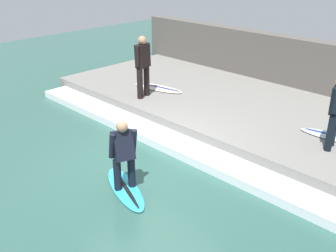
{
  "coord_description": "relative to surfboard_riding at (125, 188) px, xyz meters",
  "views": [
    {
      "loc": [
        -5.01,
        -5.48,
        4.22
      ],
      "look_at": [
        0.55,
        0.0,
        0.7
      ],
      "focal_mm": 42.0,
      "sensor_mm": 36.0,
      "label": 1
    }
  ],
  "objects": [
    {
      "name": "surfboard_riding",
      "position": [
        0.0,
        0.0,
        0.0
      ],
      "size": [
        1.03,
        1.71,
        0.07
      ],
      "color": "#2DADD1",
      "rests_on": "ground_plane"
    },
    {
      "name": "ground_plane",
      "position": [
        1.04,
        0.42,
        -0.03
      ],
      "size": [
        28.0,
        28.0,
        0.0
      ],
      "primitive_type": "plane",
      "color": "#2D564C"
    },
    {
      "name": "wave_foam_crest",
      "position": [
        1.94,
        0.42,
        0.07
      ],
      "size": [
        0.72,
        10.73,
        0.19
      ],
      "primitive_type": "cube",
      "color": "silver",
      "rests_on": "ground_plane"
    },
    {
      "name": "surfer_riding",
      "position": [
        -0.0,
        -0.0,
        0.8
      ],
      "size": [
        0.49,
        0.49,
        1.38
      ],
      "color": "black",
      "rests_on": "surfboard_riding"
    },
    {
      "name": "concrete_ledge",
      "position": [
        4.5,
        0.42,
        0.17
      ],
      "size": [
        4.4,
        11.3,
        0.41
      ],
      "primitive_type": "cube",
      "color": "slate",
      "rests_on": "ground_plane"
    },
    {
      "name": "surfer_waiting_near",
      "position": [
        3.64,
        -2.32,
        1.25
      ],
      "size": [
        0.51,
        0.29,
        1.55
      ],
      "color": "black",
      "rests_on": "concrete_ledge"
    },
    {
      "name": "surfboard_waiting_far",
      "position": [
        3.78,
        3.0,
        0.41
      ],
      "size": [
        0.82,
        1.73,
        0.07
      ],
      "color": "beige",
      "rests_on": "concrete_ledge"
    },
    {
      "name": "back_wall",
      "position": [
        6.95,
        0.42,
        0.89
      ],
      "size": [
        0.5,
        11.86,
        1.85
      ],
      "primitive_type": "cube",
      "color": "#544F49",
      "rests_on": "ground_plane"
    },
    {
      "name": "surfer_waiting_far",
      "position": [
        3.01,
        2.79,
        1.34
      ],
      "size": [
        0.57,
        0.33,
        1.71
      ],
      "color": "black",
      "rests_on": "concrete_ledge"
    }
  ]
}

